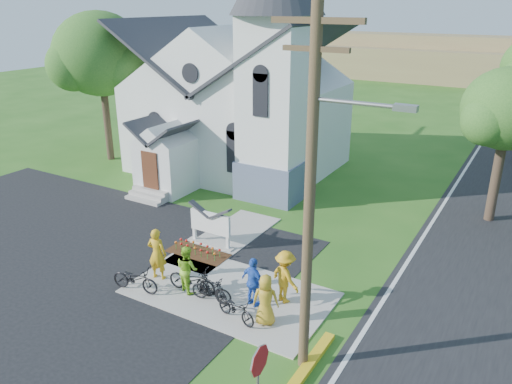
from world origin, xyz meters
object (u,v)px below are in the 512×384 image
Objects in this scene: cyclist_2 at (253,282)px; cyclist_4 at (266,300)px; church_sign at (210,223)px; cyclist_1 at (187,269)px; bike_3 at (211,290)px; bike_0 at (135,279)px; utility_pole at (313,185)px; bike_2 at (192,280)px; bike_1 at (211,288)px; cyclist_0 at (157,254)px; bike_4 at (236,309)px; cyclist_3 at (285,277)px; stop_sign at (259,372)px.

cyclist_4 is (0.83, -0.66, -0.03)m from cyclist_2.
church_sign is 1.29× the size of cyclist_1.
cyclist_2 reaches higher than bike_3.
bike_0 is at bearing 33.08° from cyclist_2.
bike_2 is (-4.99, 1.37, -4.87)m from utility_pole.
bike_1 is at bearing 31.73° from cyclist_2.
bike_2 is (1.57, -3.33, -0.49)m from church_sign.
bike_0 is (-0.19, -4.28, -0.50)m from church_sign.
cyclist_0 reaches higher than cyclist_2.
church_sign is 1.50× the size of bike_1.
bike_0 is 4.00m from bike_4.
church_sign is 1.39× the size of bike_4.
bike_3 is at bearing 53.64° from cyclist_3.
utility_pole reaches higher than cyclist_2.
bike_4 is (-0.83, -1.75, -0.52)m from cyclist_3.
bike_0 is at bearing 155.44° from stop_sign.
cyclist_0 is 3.93m from cyclist_2.
bike_3 is at bearing -54.34° from church_sign.
bike_0 is 2.00m from bike_2.
bike_3 is at bearing -25.16° from cyclist_4.
bike_2 is 2.30m from bike_4.
bike_0 is at bearing 99.21° from bike_3.
stop_sign is at bearing -123.25° from bike_0.
bike_1 is 0.79× the size of bike_2.
cyclist_0 is at bearing 80.22° from bike_2.
church_sign is 9.18m from utility_pole.
cyclist_4 is (-1.90, 1.09, -4.51)m from utility_pole.
utility_pole is at bearing -114.35° from bike_3.
utility_pole is 7.01m from cyclist_1.
cyclist_2 is 0.94× the size of bike_2.
cyclist_4 reaches higher than bike_2.
bike_1 is at bearing 162.37° from utility_pole.
bike_0 is 0.97× the size of cyclist_3.
church_sign is 3.71m from bike_2.
cyclist_0 reaches higher than bike_4.
bike_2 is at bearing 162.93° from cyclist_0.
stop_sign reaches higher than cyclist_0.
cyclist_0 reaches higher than bike_3.
cyclist_3 reaches higher than bike_0.
bike_3 is (0.08, -0.09, 0.01)m from bike_1.
cyclist_2 is (3.92, 0.24, -0.11)m from cyclist_0.
cyclist_0 is at bearing -91.68° from church_sign.
cyclist_2 is 1.10× the size of bike_4.
cyclist_1 reaches higher than bike_3.
bike_2 is at bearing 43.08° from cyclist_3.
cyclist_0 reaches higher than bike_0.
stop_sign is 1.45× the size of cyclist_1.
church_sign reaches higher than bike_3.
cyclist_1 is 0.92× the size of bike_2.
cyclist_4 is at bearing -55.68° from bike_4.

